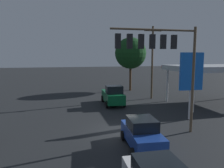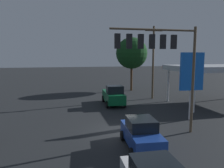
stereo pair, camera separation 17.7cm
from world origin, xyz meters
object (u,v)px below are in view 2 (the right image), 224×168
Objects in this scene: pickup_parked at (114,96)px; street_tree at (132,53)px; traffic_signal_assembly at (160,51)px; price_sign at (192,74)px; utility_pole at (153,61)px; sedan_far at (141,133)px.

street_tree reaches higher than pickup_parked.
traffic_signal_assembly is 1.29× the size of price_sign.
utility_pole is 7.72m from pickup_parked.
price_sign is at bearing 86.40° from utility_pole.
traffic_signal_assembly is at bearing 137.92° from sedan_far.
utility_pole is at bearing -111.71° from traffic_signal_assembly.
price_sign is at bearing 131.05° from sedan_far.
utility_pole reaches higher than sedan_far.
street_tree reaches higher than price_sign.
street_tree is (0.01, -17.47, 2.04)m from price_sign.
sedan_far is at bearing -2.41° from pickup_parked.
traffic_signal_assembly is 5.80m from price_sign.
traffic_signal_assembly is 1.50× the size of pickup_parked.
sedan_far is 23.91m from street_tree.
sedan_far is at bearing 64.28° from utility_pole.
utility_pole is 17.16m from sedan_far.
pickup_parked is 12.41m from street_tree.
price_sign is (-4.57, -2.99, -1.95)m from traffic_signal_assembly.
pickup_parked is (0.87, -10.55, -5.06)m from traffic_signal_assembly.
pickup_parked is at bearing 22.58° from utility_pole.
pickup_parked is 12.51m from sedan_far.
pickup_parked is at bearing -85.31° from traffic_signal_assembly.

